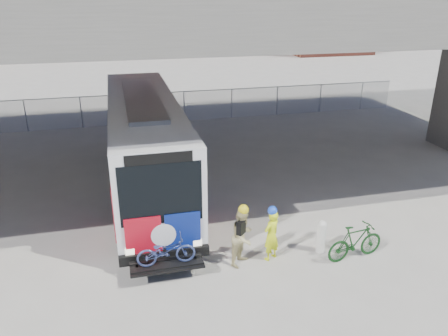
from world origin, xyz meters
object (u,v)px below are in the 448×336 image
object	(u,v)px
bollard	(321,235)
cyclist_hivis	(271,234)
bus	(144,136)
bike_parked	(356,242)
cyclist_tan	(243,236)

from	to	relation	value
bollard	cyclist_hivis	size ratio (longest dim) A/B	0.61
bus	cyclist_hivis	distance (m)	7.16
bollard	bike_parked	distance (m)	1.00
bollard	cyclist_hivis	distance (m)	1.63
cyclist_tan	cyclist_hivis	bearing A→B (deg)	-43.89
bus	cyclist_tan	distance (m)	6.83
cyclist_tan	bike_parked	size ratio (longest dim) A/B	1.01
bollard	bike_parked	size ratio (longest dim) A/B	0.56
bike_parked	cyclist_tan	bearing A→B (deg)	72.31
cyclist_tan	bollard	bearing A→B (deg)	-44.01
bollard	cyclist_tan	xyz separation A→B (m)	(-2.47, -0.00, 0.33)
bus	cyclist_tan	xyz separation A→B (m)	(2.23, -6.34, -1.22)
bus	bollard	size ratio (longest dim) A/B	12.24
bus	bike_parked	bearing A→B (deg)	-51.45
bike_parked	cyclist_hivis	bearing A→B (deg)	68.78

